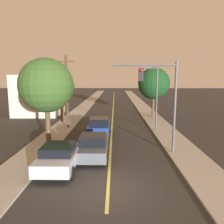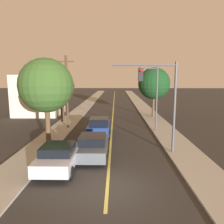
% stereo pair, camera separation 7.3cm
% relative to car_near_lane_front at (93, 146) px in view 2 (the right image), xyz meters
% --- Properties ---
extents(ground_plane, '(200.00, 200.00, 0.00)m').
position_rel_car_near_lane_front_xyz_m(ground_plane, '(1.13, -4.22, -0.78)').
color(ground_plane, '#2D2B28').
extents(road_surface, '(8.06, 80.00, 0.01)m').
position_rel_car_near_lane_front_xyz_m(road_surface, '(1.13, 31.78, -0.77)').
color(road_surface, '#2D2B28').
rests_on(road_surface, ground).
extents(sidewalk_left, '(2.50, 80.00, 0.12)m').
position_rel_car_near_lane_front_xyz_m(sidewalk_left, '(-4.15, 31.78, -0.72)').
color(sidewalk_left, '#9E998E').
rests_on(sidewalk_left, ground).
extents(sidewalk_right, '(2.50, 80.00, 0.12)m').
position_rel_car_near_lane_front_xyz_m(sidewalk_right, '(6.41, 31.78, -0.72)').
color(sidewalk_right, '#9E998E').
rests_on(sidewalk_right, ground).
extents(car_near_lane_front, '(2.05, 4.28, 1.55)m').
position_rel_car_near_lane_front_xyz_m(car_near_lane_front, '(0.00, 0.00, 0.00)').
color(car_near_lane_front, '#474C51').
rests_on(car_near_lane_front, ground).
extents(car_near_lane_second, '(2.01, 4.25, 1.65)m').
position_rel_car_near_lane_front_xyz_m(car_near_lane_second, '(0.00, 5.70, 0.06)').
color(car_near_lane_second, navy).
rests_on(car_near_lane_second, ground).
extents(car_outer_lane_front, '(2.11, 4.13, 1.52)m').
position_rel_car_near_lane_front_xyz_m(car_outer_lane_front, '(-1.77, -2.03, 0.02)').
color(car_outer_lane_front, '#A5A8B2').
rests_on(car_outer_lane_front, ground).
extents(traffic_signal_mast, '(4.38, 0.42, 6.26)m').
position_rel_car_near_lane_front_xyz_m(traffic_signal_mast, '(4.59, 0.79, 3.55)').
color(traffic_signal_mast, '#47474C').
rests_on(traffic_signal_mast, ground).
extents(streetlamp_right, '(1.78, 0.36, 6.20)m').
position_rel_car_near_lane_front_xyz_m(streetlamp_right, '(5.06, 7.08, 3.40)').
color(streetlamp_right, '#47474C').
rests_on(streetlamp_right, ground).
extents(utility_pole_left, '(1.60, 0.24, 7.39)m').
position_rel_car_near_lane_front_xyz_m(utility_pole_left, '(-3.50, 8.33, 3.20)').
color(utility_pole_left, '#422D1E').
rests_on(utility_pole_left, ground).
extents(tree_left_near, '(4.34, 4.34, 6.74)m').
position_rel_car_near_lane_front_xyz_m(tree_left_near, '(-4.03, 3.31, 3.90)').
color(tree_left_near, '#4C3823').
rests_on(tree_left_near, ground).
extents(tree_left_far, '(3.00, 3.00, 5.65)m').
position_rel_car_near_lane_front_xyz_m(tree_left_far, '(-4.87, 11.73, 3.43)').
color(tree_left_far, '#3D2B1C').
rests_on(tree_left_far, ground).
extents(tree_right_near, '(4.14, 4.14, 6.50)m').
position_rel_car_near_lane_front_xyz_m(tree_right_near, '(6.52, 14.73, 3.76)').
color(tree_right_near, '#4C3823').
rests_on(tree_right_near, ground).
extents(domed_building_left, '(5.97, 5.97, 7.89)m').
position_rel_car_near_lane_front_xyz_m(domed_building_left, '(-9.38, 16.86, 2.44)').
color(domed_building_left, '#BCB29E').
rests_on(domed_building_left, ground).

